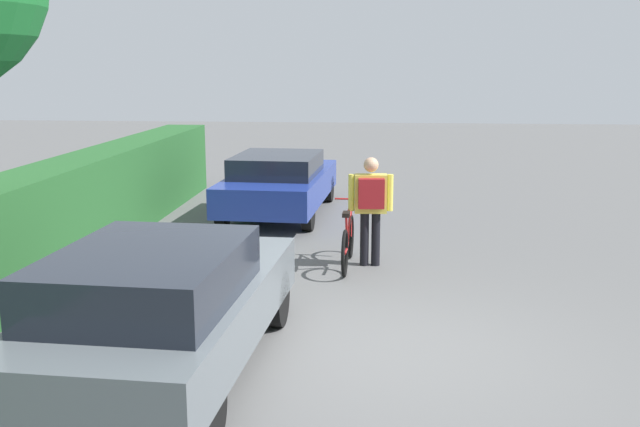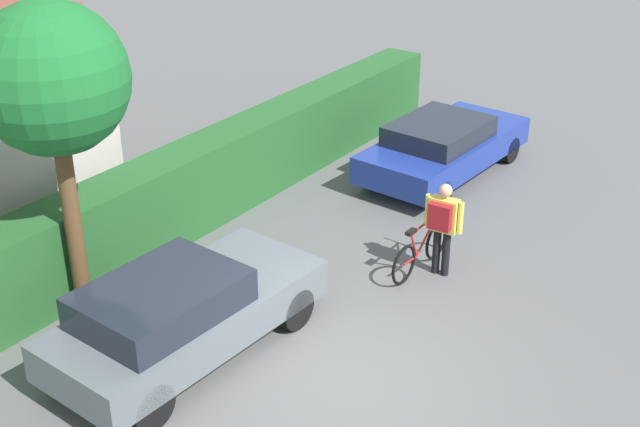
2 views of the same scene
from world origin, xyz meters
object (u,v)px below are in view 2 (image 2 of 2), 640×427
Objects in this scene: person_rider at (443,221)px; parked_car_near at (181,313)px; fire_hydrant at (175,265)px; bicycle at (421,250)px; parked_car_far at (443,145)px; tree_kerbside at (52,81)px.

parked_car_near is at bearing 155.36° from person_rider.
person_rider is 4.34m from fire_hydrant.
bicycle is at bearing 102.27° from person_rider.
parked_car_far is at bearing 22.67° from bicycle.
parked_car_far is (7.74, -0.00, -0.07)m from parked_car_near.
parked_car_near is 2.46× the size of bicycle.
fire_hydrant is at bearing 167.88° from parked_car_far.
tree_kerbside is at bearing 154.82° from fire_hydrant.
bicycle is 0.69m from person_rider.
parked_car_near is at bearing -88.28° from tree_kerbside.
parked_car_near is 3.59m from tree_kerbside.
bicycle is at bearing -46.98° from fire_hydrant.
bicycle is 4.02m from fire_hydrant.
fire_hydrant is (1.35, -0.63, -3.29)m from tree_kerbside.
parked_car_near is 2.60× the size of person_rider.
tree_kerbside is at bearing 138.88° from bicycle.
parked_car_near reaches higher than fire_hydrant.
parked_car_near is at bearing 179.98° from parked_car_far.
bicycle is 0.36× the size of tree_kerbside.
bicycle is at bearing -41.12° from tree_kerbside.
person_rider is (0.07, -0.33, 0.61)m from bicycle.
parked_car_near is at bearing 158.91° from bicycle.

